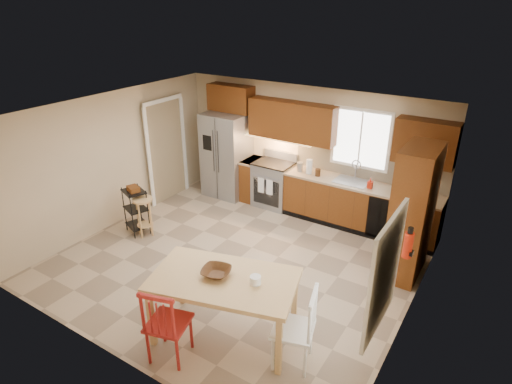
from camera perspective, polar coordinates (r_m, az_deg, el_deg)
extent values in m
plane|color=tan|center=(7.24, -2.68, -9.17)|extent=(5.50, 5.50, 0.00)
cube|color=silver|center=(6.21, -3.14, 10.37)|extent=(5.50, 5.00, 0.02)
cube|color=#CCB793|center=(8.64, 6.71, 5.73)|extent=(5.50, 0.02, 2.50)
cube|color=#CCB793|center=(5.07, -19.59, -10.20)|extent=(5.50, 0.02, 2.50)
cube|color=#CCB793|center=(8.41, -18.45, 4.06)|extent=(0.02, 5.00, 2.50)
cube|color=#CCB793|center=(5.68, 20.61, -6.39)|extent=(0.02, 5.00, 2.50)
cube|color=gray|center=(9.28, -3.92, 4.95)|extent=(0.92, 0.75, 1.82)
cube|color=gray|center=(8.91, 2.39, 1.00)|extent=(0.76, 0.63, 0.92)
cube|color=brown|center=(9.18, -0.53, 1.72)|extent=(0.30, 0.60, 0.90)
cube|color=brown|center=(8.25, 13.56, -1.80)|extent=(2.92, 0.60, 0.90)
cube|color=black|center=(7.87, 16.66, -3.54)|extent=(0.60, 0.02, 0.78)
cube|color=beige|center=(8.22, 14.73, 3.49)|extent=(2.92, 0.03, 0.55)
cube|color=#5F340F|center=(9.11, -3.38, 12.38)|extent=(1.00, 0.35, 0.55)
cube|color=#5F340F|center=(8.43, 4.82, 9.41)|extent=(1.80, 0.35, 0.75)
cube|color=#5F340F|center=(7.65, 21.67, 6.15)|extent=(1.00, 0.35, 0.75)
cube|color=white|center=(8.12, 13.81, 6.89)|extent=(1.12, 0.04, 1.12)
cube|color=gray|center=(8.14, 12.59, 1.10)|extent=(0.62, 0.46, 0.16)
cube|color=#FFBF66|center=(8.66, 2.89, 7.15)|extent=(1.60, 0.30, 0.01)
imported|color=red|center=(7.89, 14.99, 1.16)|extent=(0.09, 0.09, 0.19)
cylinder|color=white|center=(8.32, 7.11, 3.39)|extent=(0.12, 0.12, 0.28)
cylinder|color=gray|center=(8.42, 5.87, 3.35)|extent=(0.11, 0.11, 0.18)
cylinder|color=#492A13|center=(8.24, 8.25, 2.60)|extent=(0.10, 0.10, 0.14)
cube|color=brown|center=(6.87, 20.12, -2.67)|extent=(0.50, 0.95, 2.10)
cylinder|color=red|center=(5.90, 19.61, -6.71)|extent=(0.12, 0.12, 0.36)
cube|color=white|center=(4.62, 16.78, -10.47)|extent=(0.04, 1.02, 1.32)
cube|color=#8C7A59|center=(9.24, -11.87, 5.30)|extent=(0.04, 0.95, 2.10)
imported|color=#492A13|center=(5.41, -5.30, -11.01)|extent=(0.45, 0.45, 0.09)
cylinder|color=white|center=(5.23, -0.08, -11.87)|extent=(0.18, 0.18, 0.17)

